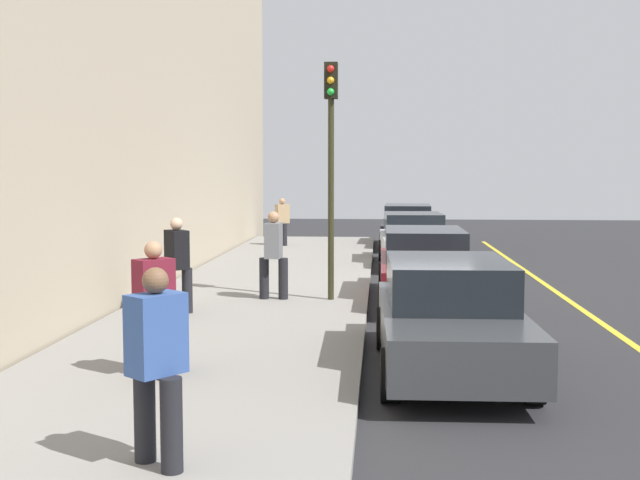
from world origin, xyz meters
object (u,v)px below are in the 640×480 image
pedestrian_grey_coat (274,252)px  traffic_light_pole (331,142)px  parked_car_black (407,226)px  pedestrian_burgundy_coat (154,305)px  parked_car_maroon (425,266)px  rolling_suitcase (171,350)px  pedestrian_blue_coat (157,361)px  pedestrian_tan_coat (282,220)px  parked_car_silver (413,240)px  parked_car_charcoal (449,316)px  pedestrian_black_coat (177,263)px

pedestrian_grey_coat → traffic_light_pole: bearing=90.6°
parked_car_black → pedestrian_burgundy_coat: pedestrian_burgundy_coat is taller
parked_car_maroon → pedestrian_grey_coat: pedestrian_grey_coat is taller
parked_car_maroon → rolling_suitcase: size_ratio=5.57×
rolling_suitcase → parked_car_black: bearing=168.7°
pedestrian_blue_coat → rolling_suitcase: pedestrian_blue_coat is taller
pedestrian_tan_coat → traffic_light_pole: (11.46, 2.40, 2.27)m
parked_car_black → pedestrian_blue_coat: size_ratio=2.74×
parked_car_black → pedestrian_grey_coat: pedestrian_grey_coat is taller
pedestrian_blue_coat → traffic_light_pole: (-9.09, 0.94, 2.21)m
parked_car_maroon → rolling_suitcase: parked_car_maroon is taller
parked_car_black → pedestrian_grey_coat: size_ratio=2.72×
parked_car_silver → pedestrian_tan_coat: size_ratio=2.61×
parked_car_maroon → pedestrian_tan_coat: 11.58m
parked_car_silver → parked_car_charcoal: (12.00, -0.02, 0.00)m
pedestrian_blue_coat → parked_car_charcoal: bearing=145.3°
pedestrian_black_coat → pedestrian_tan_coat: bearing=178.9°
parked_car_charcoal → pedestrian_black_coat: size_ratio=2.63×
parked_car_charcoal → pedestrian_black_coat: bearing=-124.9°
pedestrian_tan_coat → rolling_suitcase: size_ratio=1.93×
parked_car_black → parked_car_maroon: same height
parked_car_maroon → parked_car_charcoal: bearing=0.1°
parked_car_black → pedestrian_burgundy_coat: (18.77, -3.77, 0.30)m
parked_car_maroon → pedestrian_grey_coat: size_ratio=2.68×
parked_car_silver → parked_car_charcoal: bearing=-0.1°
parked_car_silver → rolling_suitcase: size_ratio=5.03×
parked_car_black → parked_car_silver: same height
pedestrian_blue_coat → pedestrian_burgundy_coat: bearing=-163.4°
traffic_light_pole → rolling_suitcase: 6.64m
pedestrian_grey_coat → traffic_light_pole: size_ratio=0.38×
parked_car_charcoal → pedestrian_burgundy_coat: pedestrian_burgundy_coat is taller
parked_car_silver → pedestrian_blue_coat: pedestrian_blue_coat is taller
pedestrian_grey_coat → pedestrian_black_coat: bearing=-40.0°
pedestrian_burgundy_coat → parked_car_maroon: bearing=151.4°
parked_car_silver → pedestrian_black_coat: pedestrian_black_coat is taller
pedestrian_grey_coat → traffic_light_pole: traffic_light_pole is taller
parked_car_charcoal → pedestrian_blue_coat: pedestrian_blue_coat is taller
pedestrian_black_coat → traffic_light_pole: 3.90m
pedestrian_tan_coat → traffic_light_pole: bearing=11.8°
parked_car_charcoal → pedestrian_grey_coat: 5.85m
pedestrian_burgundy_coat → pedestrian_black_coat: 4.38m
pedestrian_burgundy_coat → traffic_light_pole: traffic_light_pole is taller
parked_car_black → pedestrian_burgundy_coat: bearing=-11.4°
parked_car_charcoal → parked_car_black: bearing=179.9°
pedestrian_blue_coat → pedestrian_tan_coat: 20.60m
pedestrian_burgundy_coat → pedestrian_black_coat: (-4.30, -0.83, 0.02)m
pedestrian_black_coat → pedestrian_tan_coat: 13.27m
pedestrian_grey_coat → pedestrian_burgundy_coat: 6.13m
traffic_light_pole → pedestrian_black_coat: bearing=-55.8°
parked_car_maroon → pedestrian_tan_coat: (-10.75, -4.30, 0.26)m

